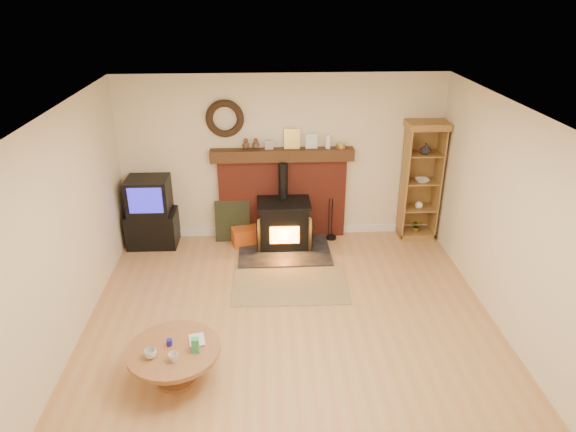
{
  "coord_description": "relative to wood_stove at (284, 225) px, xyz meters",
  "views": [
    {
      "loc": [
        -0.31,
        -4.87,
        3.81
      ],
      "look_at": [
        0.0,
        1.0,
        1.11
      ],
      "focal_mm": 32.0,
      "sensor_mm": 36.0,
      "label": 1
    }
  ],
  "objects": [
    {
      "name": "curio_cabinet",
      "position": [
        2.16,
        0.28,
        0.59
      ],
      "size": [
        0.61,
        0.44,
        1.91
      ],
      "color": "olive",
      "rests_on": "ground"
    },
    {
      "name": "wood_stove",
      "position": [
        0.0,
        0.0,
        0.0
      ],
      "size": [
        1.4,
        1.0,
        1.31
      ],
      "color": "black",
      "rests_on": "ground"
    },
    {
      "name": "room_shell",
      "position": [
        -0.02,
        -2.18,
        1.35
      ],
      "size": [
        5.02,
        5.52,
        2.61
      ],
      "color": "beige",
      "rests_on": "ground"
    },
    {
      "name": "tv_unit",
      "position": [
        -2.05,
        0.19,
        0.16
      ],
      "size": [
        0.76,
        0.55,
        1.11
      ],
      "color": "black",
      "rests_on": "ground"
    },
    {
      "name": "firelog_box",
      "position": [
        -0.59,
        0.13,
        -0.23
      ],
      "size": [
        0.49,
        0.37,
        0.27
      ],
      "primitive_type": "cube",
      "rotation": [
        0.0,
        0.0,
        0.25
      ],
      "color": "#C08219",
      "rests_on": "ground"
    },
    {
      "name": "leaning_painting",
      "position": [
        -0.81,
        0.28,
        -0.04
      ],
      "size": [
        0.55,
        0.15,
        0.66
      ],
      "primitive_type": "cube",
      "rotation": [
        -0.17,
        0.0,
        0.0
      ],
      "color": "black",
      "rests_on": "ground"
    },
    {
      "name": "chimney_breast",
      "position": [
        -0.0,
        0.39,
        0.43
      ],
      "size": [
        2.2,
        0.22,
        1.78
      ],
      "color": "maroon",
      "rests_on": "ground"
    },
    {
      "name": "area_rug",
      "position": [
        0.03,
        -1.1,
        -0.36
      ],
      "size": [
        1.59,
        1.11,
        0.01
      ],
      "primitive_type": "cube",
      "rotation": [
        0.0,
        0.0,
        -0.02
      ],
      "color": "brown",
      "rests_on": "ground"
    },
    {
      "name": "coffee_table",
      "position": [
        -1.26,
        -2.91,
        -0.03
      ],
      "size": [
        0.96,
        0.96,
        0.57
      ],
      "color": "brown",
      "rests_on": "ground"
    },
    {
      "name": "fire_tools",
      "position": [
        0.77,
        0.23,
        -0.26
      ],
      "size": [
        0.16,
        0.16,
        0.7
      ],
      "color": "black",
      "rests_on": "ground"
    },
    {
      "name": "ground",
      "position": [
        -0.0,
        -2.27,
        -0.37
      ],
      "size": [
        5.5,
        5.5,
        0.0
      ],
      "primitive_type": "plane",
      "color": "#B9824D",
      "rests_on": "ground"
    }
  ]
}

